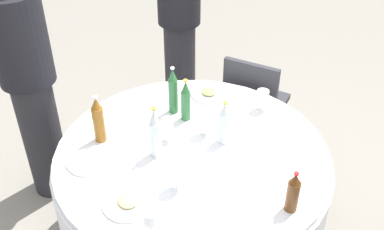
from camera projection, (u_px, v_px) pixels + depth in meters
The scene contains 19 objects.
dining_table at pixel (192, 170), 2.62m from camera, with size 1.56×1.56×0.74m.
bottle_brown_west at pixel (293, 193), 2.13m from camera, with size 0.06×0.06×0.23m.
bottle_green_right at pixel (186, 101), 2.72m from camera, with size 0.06×0.06×0.28m.
bottle_clear_left at pixel (155, 133), 2.43m from camera, with size 0.06×0.06×0.31m.
bottle_green_front at pixel (174, 91), 2.77m from camera, with size 0.06×0.06×0.31m.
bottle_amber_far at pixel (98, 120), 2.54m from camera, with size 0.07×0.07×0.30m.
bottle_clear_rear at pixel (224, 124), 2.54m from camera, with size 0.07×0.07×0.27m.
wine_glass_front at pixel (263, 96), 2.81m from camera, with size 0.08×0.08×0.14m.
wine_glass_far at pixel (206, 118), 2.60m from camera, with size 0.08×0.08×0.16m.
wine_glass_rear at pixel (150, 219), 2.02m from camera, with size 0.07×0.07×0.13m.
wine_glass_mid at pixel (176, 172), 2.24m from camera, with size 0.07×0.07×0.15m.
wine_glass_inner at pixel (167, 126), 2.56m from camera, with size 0.06×0.06×0.15m.
plate_inner at pixel (128, 202), 2.21m from camera, with size 0.25×0.25×0.04m.
plate_east at pixel (209, 94), 2.99m from camera, with size 0.23×0.23×0.04m.
plate_north at pixel (89, 161), 2.46m from camera, with size 0.24×0.24×0.02m.
spoon_right at pixel (196, 153), 2.52m from camera, with size 0.18×0.02×0.01m, color silver.
person_west at pixel (179, 20), 3.64m from camera, with size 0.34×0.34×1.68m.
person_left at pixel (30, 84), 2.86m from camera, with size 0.34×0.34×1.67m.
chair_rear at pixel (253, 100), 3.36m from camera, with size 0.57×0.57×0.87m.
Camera 1 is at (-1.87, 0.56, 2.38)m, focal length 42.69 mm.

